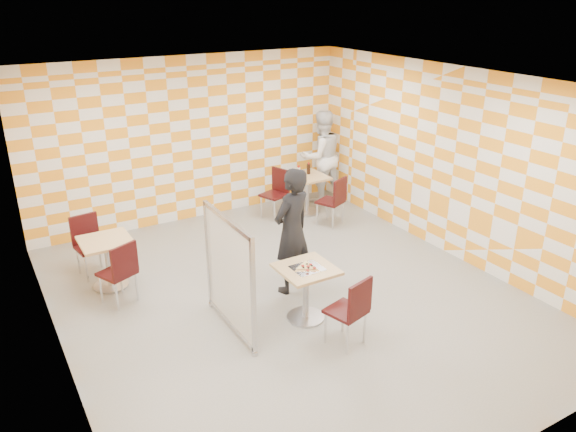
{
  "coord_description": "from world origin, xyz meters",
  "views": [
    {
      "loc": [
        -3.52,
        -5.96,
        4.07
      ],
      "look_at": [
        0.1,
        0.2,
        1.15
      ],
      "focal_mm": 35.0,
      "sensor_mm": 36.0,
      "label": 1
    }
  ],
  "objects_px": {
    "empty_table": "(107,255)",
    "man_dark": "(292,231)",
    "chair_second_front": "(335,198)",
    "second_table": "(307,188)",
    "man_white": "(321,157)",
    "main_table": "(306,284)",
    "chair_main_front": "(352,307)",
    "chair_second_side": "(277,189)",
    "chair_empty_near": "(121,269)",
    "soda_bottle": "(309,169)",
    "sport_bottle": "(299,171)",
    "chair_empty_far": "(88,240)",
    "partition": "(229,274)"
  },
  "relations": [
    {
      "from": "main_table",
      "to": "chair_main_front",
      "type": "xyz_separation_m",
      "value": [
        0.14,
        -0.8,
        0.04
      ]
    },
    {
      "from": "main_table",
      "to": "chair_second_side",
      "type": "distance_m",
      "value": 3.63
    },
    {
      "from": "second_table",
      "to": "sport_bottle",
      "type": "distance_m",
      "value": 0.37
    },
    {
      "from": "chair_empty_far",
      "to": "soda_bottle",
      "type": "relative_size",
      "value": 4.02
    },
    {
      "from": "man_dark",
      "to": "chair_second_front",
      "type": "bearing_deg",
      "value": -158.17
    },
    {
      "from": "chair_empty_near",
      "to": "man_white",
      "type": "bearing_deg",
      "value": 23.99
    },
    {
      "from": "second_table",
      "to": "chair_empty_far",
      "type": "distance_m",
      "value": 4.18
    },
    {
      "from": "man_white",
      "to": "chair_second_front",
      "type": "bearing_deg",
      "value": 71.03
    },
    {
      "from": "chair_second_front",
      "to": "chair_second_side",
      "type": "distance_m",
      "value": 1.15
    },
    {
      "from": "chair_empty_far",
      "to": "soda_bottle",
      "type": "height_order",
      "value": "soda_bottle"
    },
    {
      "from": "sport_bottle",
      "to": "second_table",
      "type": "bearing_deg",
      "value": -39.46
    },
    {
      "from": "main_table",
      "to": "man_white",
      "type": "bearing_deg",
      "value": 54.02
    },
    {
      "from": "empty_table",
      "to": "chair_empty_near",
      "type": "distance_m",
      "value": 0.59
    },
    {
      "from": "empty_table",
      "to": "man_white",
      "type": "distance_m",
      "value": 4.89
    },
    {
      "from": "chair_empty_far",
      "to": "man_white",
      "type": "bearing_deg",
      "value": 10.35
    },
    {
      "from": "empty_table",
      "to": "chair_second_side",
      "type": "xyz_separation_m",
      "value": [
        3.45,
        1.15,
        0.04
      ]
    },
    {
      "from": "chair_empty_near",
      "to": "main_table",
      "type": "bearing_deg",
      "value": -38.77
    },
    {
      "from": "second_table",
      "to": "empty_table",
      "type": "xyz_separation_m",
      "value": [
        -4.03,
        -1.01,
        0.0
      ]
    },
    {
      "from": "chair_empty_far",
      "to": "man_white",
      "type": "xyz_separation_m",
      "value": [
        4.78,
        0.87,
        0.38
      ]
    },
    {
      "from": "chair_second_front",
      "to": "man_white",
      "type": "bearing_deg",
      "value": 67.09
    },
    {
      "from": "partition",
      "to": "sport_bottle",
      "type": "height_order",
      "value": "partition"
    },
    {
      "from": "chair_empty_near",
      "to": "chair_empty_far",
      "type": "height_order",
      "value": "same"
    },
    {
      "from": "chair_main_front",
      "to": "sport_bottle",
      "type": "relative_size",
      "value": 4.62
    },
    {
      "from": "second_table",
      "to": "man_white",
      "type": "xyz_separation_m",
      "value": [
        0.62,
        0.46,
        0.42
      ]
    },
    {
      "from": "chair_empty_near",
      "to": "soda_bottle",
      "type": "xyz_separation_m",
      "value": [
        4.08,
        1.69,
        0.31
      ]
    },
    {
      "from": "chair_empty_far",
      "to": "man_dark",
      "type": "relative_size",
      "value": 0.51
    },
    {
      "from": "second_table",
      "to": "empty_table",
      "type": "distance_m",
      "value": 4.15
    },
    {
      "from": "empty_table",
      "to": "man_dark",
      "type": "distance_m",
      "value": 2.68
    },
    {
      "from": "man_dark",
      "to": "chair_main_front",
      "type": "bearing_deg",
      "value": 67.34
    },
    {
      "from": "soda_bottle",
      "to": "chair_empty_far",
      "type": "bearing_deg",
      "value": -173.1
    },
    {
      "from": "chair_empty_far",
      "to": "second_table",
      "type": "bearing_deg",
      "value": 5.73
    },
    {
      "from": "main_table",
      "to": "chair_second_side",
      "type": "height_order",
      "value": "chair_second_side"
    },
    {
      "from": "chair_empty_near",
      "to": "chair_empty_far",
      "type": "relative_size",
      "value": 1.0
    },
    {
      "from": "soda_bottle",
      "to": "chair_second_side",
      "type": "bearing_deg",
      "value": 175.71
    },
    {
      "from": "chair_second_front",
      "to": "sport_bottle",
      "type": "distance_m",
      "value": 0.97
    },
    {
      "from": "second_table",
      "to": "man_white",
      "type": "height_order",
      "value": "man_white"
    },
    {
      "from": "chair_second_front",
      "to": "chair_second_side",
      "type": "height_order",
      "value": "same"
    },
    {
      "from": "partition",
      "to": "man_white",
      "type": "bearing_deg",
      "value": 43.11
    },
    {
      "from": "man_white",
      "to": "sport_bottle",
      "type": "height_order",
      "value": "man_white"
    },
    {
      "from": "chair_main_front",
      "to": "partition",
      "type": "bearing_deg",
      "value": 135.81
    },
    {
      "from": "chair_second_side",
      "to": "man_dark",
      "type": "distance_m",
      "value": 2.85
    },
    {
      "from": "main_table",
      "to": "chair_second_front",
      "type": "xyz_separation_m",
      "value": [
        2.11,
        2.38,
        0.04
      ]
    },
    {
      "from": "chair_second_side",
      "to": "chair_empty_near",
      "type": "distance_m",
      "value": 3.83
    },
    {
      "from": "partition",
      "to": "man_dark",
      "type": "relative_size",
      "value": 0.85
    },
    {
      "from": "second_table",
      "to": "chair_second_front",
      "type": "relative_size",
      "value": 0.81
    },
    {
      "from": "chair_empty_far",
      "to": "empty_table",
      "type": "bearing_deg",
      "value": -77.25
    },
    {
      "from": "chair_empty_near",
      "to": "man_dark",
      "type": "bearing_deg",
      "value": -20.13
    },
    {
      "from": "main_table",
      "to": "chair_second_front",
      "type": "height_order",
      "value": "chair_second_front"
    },
    {
      "from": "chair_second_side",
      "to": "man_dark",
      "type": "bearing_deg",
      "value": -115.13
    },
    {
      "from": "partition",
      "to": "sport_bottle",
      "type": "xyz_separation_m",
      "value": [
        2.85,
        3.01,
        0.05
      ]
    }
  ]
}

